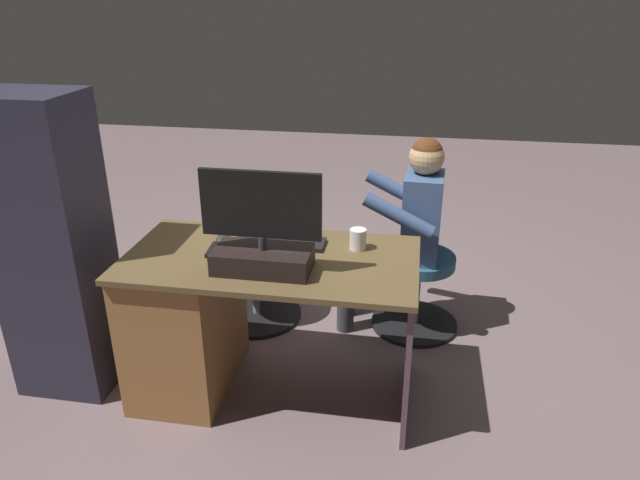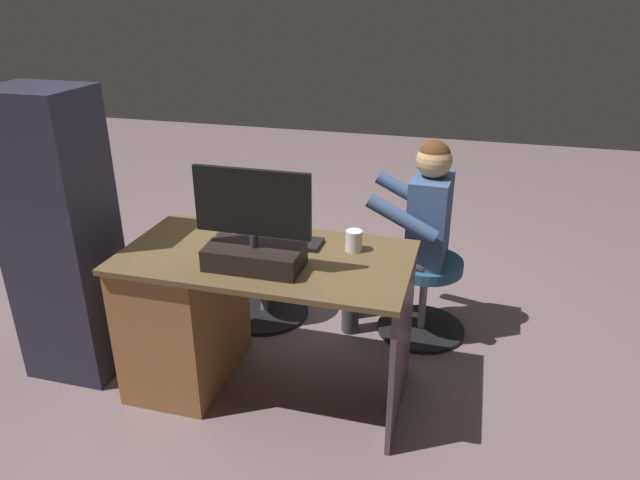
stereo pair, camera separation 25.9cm
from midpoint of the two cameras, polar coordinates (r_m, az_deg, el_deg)
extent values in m
plane|color=#725D60|center=(3.33, -0.18, -10.06)|extent=(10.00, 10.00, 0.00)
cube|color=brown|center=(2.64, -2.56, -1.74)|extent=(1.32, 0.69, 0.03)
cube|color=#966436|center=(2.96, -10.61, -7.17)|extent=(0.42, 0.63, 0.71)
cube|color=#56414C|center=(2.72, 10.73, -10.27)|extent=(0.02, 0.62, 0.71)
cube|color=black|center=(2.50, -3.53, -1.71)|extent=(0.41, 0.22, 0.10)
cylinder|color=#333338|center=(2.47, -3.57, -0.11)|extent=(0.04, 0.04, 0.06)
cube|color=black|center=(2.40, -3.68, 3.64)|extent=(0.51, 0.02, 0.29)
cube|color=black|center=(2.42, -3.57, 3.75)|extent=(0.47, 0.00, 0.26)
cube|color=black|center=(2.75, -1.44, -0.10)|extent=(0.42, 0.14, 0.02)
ellipsoid|color=#253027|center=(2.81, -6.94, 0.47)|extent=(0.06, 0.10, 0.04)
cylinder|color=white|center=(2.66, 6.12, -0.12)|extent=(0.08, 0.08, 0.10)
cube|color=black|center=(2.72, -7.91, -0.57)|extent=(0.06, 0.15, 0.02)
cube|color=silver|center=(2.57, -1.66, -1.79)|extent=(0.22, 0.30, 0.02)
cylinder|color=black|center=(3.61, -3.40, -6.98)|extent=(0.54, 0.54, 0.03)
cylinder|color=gray|center=(3.51, -3.48, -4.20)|extent=(0.04, 0.04, 0.37)
cylinder|color=maroon|center=(3.42, -3.56, -1.01)|extent=(0.41, 0.41, 0.06)
ellipsoid|color=tan|center=(3.37, -3.62, 0.96)|extent=(0.18, 0.16, 0.19)
sphere|color=tan|center=(3.31, -3.69, 3.51)|extent=(0.16, 0.16, 0.16)
sphere|color=beige|center=(3.37, -3.32, 3.70)|extent=(0.06, 0.06, 0.06)
sphere|color=tan|center=(3.27, -2.81, 4.39)|extent=(0.07, 0.07, 0.07)
sphere|color=tan|center=(3.30, -4.62, 4.54)|extent=(0.07, 0.07, 0.07)
cylinder|color=tan|center=(3.35, -1.95, 1.63)|extent=(0.05, 0.15, 0.10)
cylinder|color=tan|center=(3.41, -4.92, 1.93)|extent=(0.05, 0.15, 0.10)
cylinder|color=tan|center=(3.47, -2.28, 0.52)|extent=(0.06, 0.12, 0.06)
cylinder|color=tan|center=(3.50, -3.80, 0.69)|extent=(0.06, 0.12, 0.06)
cylinder|color=black|center=(3.51, 11.92, -8.50)|extent=(0.50, 0.50, 0.03)
cylinder|color=gray|center=(3.41, 12.20, -5.68)|extent=(0.04, 0.04, 0.37)
cylinder|color=#285572|center=(3.31, 12.52, -2.43)|extent=(0.41, 0.41, 0.06)
cube|color=#3F5783|center=(3.20, 12.94, 1.91)|extent=(0.22, 0.33, 0.48)
sphere|color=tan|center=(3.10, 13.49, 7.56)|extent=(0.19, 0.19, 0.19)
sphere|color=#542F18|center=(3.09, 13.53, 7.89)|extent=(0.17, 0.17, 0.17)
cylinder|color=#3F5783|center=(2.99, 10.49, 2.03)|extent=(0.38, 0.10, 0.23)
cylinder|color=#3F5783|center=(3.36, 10.77, 4.47)|extent=(0.38, 0.10, 0.23)
cylinder|color=#414147|center=(3.21, 8.99, -2.00)|extent=(0.41, 0.13, 0.11)
cylinder|color=#414147|center=(3.34, 5.25, -5.54)|extent=(0.10, 0.10, 0.46)
cylinder|color=#414147|center=(3.37, 9.19, -0.72)|extent=(0.41, 0.13, 0.11)
cylinder|color=#414147|center=(3.49, 5.62, -4.15)|extent=(0.10, 0.10, 0.46)
cube|color=#272636|center=(3.03, -21.76, 0.03)|extent=(0.44, 0.36, 1.45)
camera|label=1|loc=(0.13, -87.42, 1.14)|focal=32.71mm
camera|label=2|loc=(0.13, 92.58, -1.14)|focal=32.71mm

